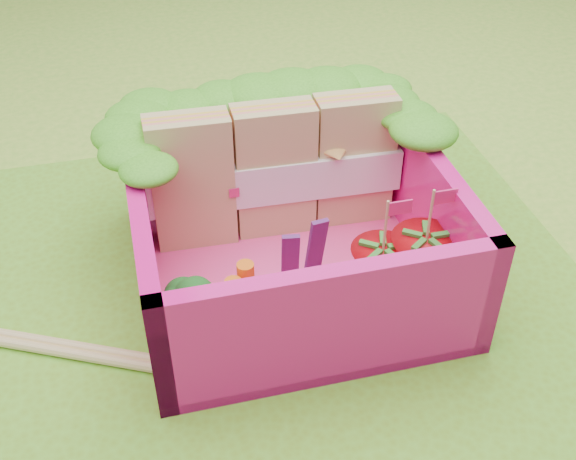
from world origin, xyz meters
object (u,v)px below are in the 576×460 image
(bento_box, at_px, (290,225))
(chopsticks, at_px, (30,342))
(sandwich_stack, at_px, (275,171))
(strawberry_left, at_px, (381,273))
(broccoli, at_px, (194,306))
(strawberry_right, at_px, (423,265))

(bento_box, bearing_deg, chopsticks, -171.34)
(sandwich_stack, distance_m, strawberry_left, 0.68)
(chopsticks, bearing_deg, broccoli, -14.95)
(chopsticks, bearing_deg, bento_box, 8.66)
(broccoli, relative_size, strawberry_left, 0.64)
(bento_box, relative_size, strawberry_left, 2.59)
(broccoli, relative_size, strawberry_right, 0.61)
(bento_box, bearing_deg, strawberry_left, -43.28)
(chopsticks, bearing_deg, strawberry_right, -4.59)
(broccoli, relative_size, chopsticks, 0.18)
(sandwich_stack, xyz_separation_m, strawberry_left, (0.30, -0.58, -0.17))
(bento_box, bearing_deg, sandwich_stack, 88.99)
(sandwich_stack, height_order, strawberry_left, sandwich_stack)
(sandwich_stack, bearing_deg, strawberry_right, -50.69)
(broccoli, height_order, chopsticks, broccoli)
(bento_box, height_order, strawberry_left, strawberry_left)
(broccoli, bearing_deg, sandwich_stack, 53.59)
(bento_box, xyz_separation_m, strawberry_right, (0.49, -0.30, -0.08))
(bento_box, distance_m, chopsticks, 1.16)
(broccoli, height_order, strawberry_right, strawberry_right)
(strawberry_left, xyz_separation_m, chopsticks, (-1.42, 0.12, -0.17))
(strawberry_left, bearing_deg, chopsticks, 175.16)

